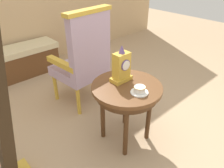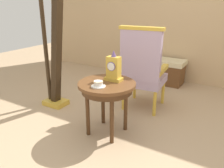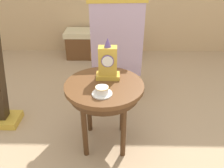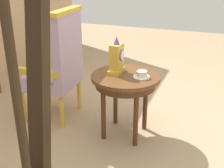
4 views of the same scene
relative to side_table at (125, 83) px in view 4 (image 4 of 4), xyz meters
The scene contains 6 objects.
ground_plane 0.53m from the side_table, 29.71° to the left, with size 10.00×10.00×0.00m, color tan.
side_table is the anchor object (origin of this frame).
teacup_left 0.18m from the side_table, 92.73° to the right, with size 0.15×0.15×0.06m.
mantel_clock 0.24m from the side_table, 74.69° to the left, with size 0.19×0.11×0.34m.
armchair 0.76m from the side_table, 83.45° to the left, with size 0.59×0.58×1.14m.
harp 1.05m from the side_table, 166.36° to the left, with size 0.40×0.24×1.74m.
Camera 4 is at (-2.32, -0.80, 1.51)m, focal length 45.90 mm.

